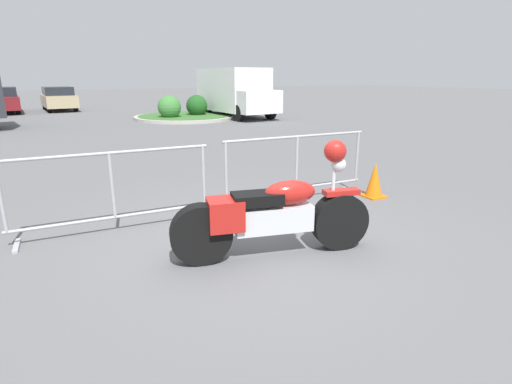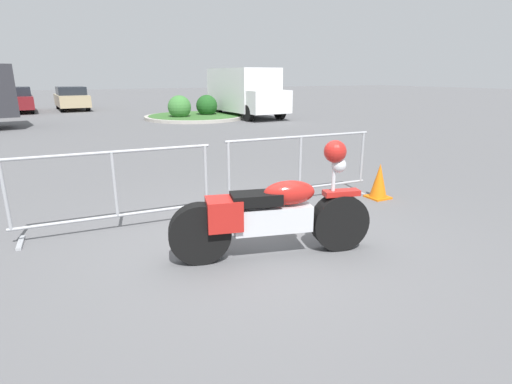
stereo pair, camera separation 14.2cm
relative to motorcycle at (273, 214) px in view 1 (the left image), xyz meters
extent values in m
plane|color=#5B5B5E|center=(0.04, 0.32, -0.50)|extent=(120.00, 120.00, 0.00)
cylinder|color=black|center=(0.79, -0.21, -0.16)|extent=(0.70, 0.35, 0.67)
cylinder|color=black|center=(-0.79, 0.21, -0.16)|extent=(0.70, 0.35, 0.67)
cube|color=silver|center=(0.00, 0.00, -0.06)|extent=(0.92, 0.47, 0.29)
ellipsoid|color=#B21E19|center=(0.18, -0.05, 0.24)|extent=(0.64, 0.41, 0.27)
cube|color=black|center=(-0.18, 0.05, 0.20)|extent=(0.60, 0.42, 0.13)
cube|color=#B21E19|center=(-0.53, 0.14, 0.05)|extent=(0.45, 0.42, 0.34)
cube|color=#B21E19|center=(0.79, -0.21, 0.20)|extent=(0.44, 0.25, 0.06)
cylinder|color=silver|center=(0.69, -0.18, 0.34)|extent=(0.05, 0.05, 0.47)
sphere|color=silver|center=(0.74, -0.19, 0.52)|extent=(0.17, 0.17, 0.17)
sphere|color=#B21E19|center=(0.69, -0.18, 0.68)|extent=(0.25, 0.25, 0.25)
cylinder|color=#9EA0A5|center=(-1.43, 1.61, 0.55)|extent=(2.54, 0.20, 0.04)
cylinder|color=#9EA0A5|center=(-1.43, 1.61, -0.30)|extent=(2.54, 0.20, 0.04)
cylinder|color=#9EA0A5|center=(-2.65, 1.69, 0.13)|extent=(0.05, 0.05, 0.85)
cylinder|color=#9EA0A5|center=(-1.43, 1.61, 0.13)|extent=(0.05, 0.05, 0.85)
cylinder|color=#9EA0A5|center=(-0.21, 1.54, 0.13)|extent=(0.05, 0.05, 0.85)
cube|color=#9EA0A5|center=(-2.58, 1.69, -0.48)|extent=(0.09, 0.44, 0.03)
cube|color=#9EA0A5|center=(-0.28, 1.54, -0.48)|extent=(0.09, 0.44, 0.03)
cylinder|color=#9EA0A5|center=(1.43, 1.61, 0.55)|extent=(2.54, 0.20, 0.04)
cylinder|color=#9EA0A5|center=(1.43, 1.61, -0.30)|extent=(2.54, 0.20, 0.04)
cylinder|color=#9EA0A5|center=(0.21, 1.69, 0.13)|extent=(0.05, 0.05, 0.85)
cylinder|color=#9EA0A5|center=(1.43, 1.61, 0.13)|extent=(0.05, 0.05, 0.85)
cylinder|color=#9EA0A5|center=(2.65, 1.54, 0.13)|extent=(0.05, 0.05, 0.85)
cube|color=#9EA0A5|center=(0.28, 1.69, -0.48)|extent=(0.09, 0.44, 0.03)
cube|color=#9EA0A5|center=(2.58, 1.54, -0.48)|extent=(0.09, 0.44, 0.03)
cube|color=white|center=(6.63, 14.62, 0.81)|extent=(2.17, 4.18, 2.00)
cube|color=white|center=(6.73, 12.12, 0.34)|extent=(1.94, 0.98, 1.00)
cylinder|color=black|center=(7.56, 12.56, -0.14)|extent=(0.27, 0.73, 0.72)
cylinder|color=black|center=(5.88, 12.49, -0.14)|extent=(0.27, 0.73, 0.72)
cylinder|color=black|center=(7.41, 15.86, -0.14)|extent=(0.27, 0.73, 0.72)
cylinder|color=black|center=(5.74, 15.78, -0.14)|extent=(0.27, 0.73, 0.72)
cube|color=maroon|center=(-3.50, 22.38, 0.08)|extent=(1.83, 4.13, 0.66)
cylinder|color=black|center=(-2.87, 23.71, -0.19)|extent=(0.23, 0.61, 0.60)
cylinder|color=black|center=(-2.75, 21.11, -0.19)|extent=(0.23, 0.61, 0.60)
cube|color=tan|center=(-0.67, 22.73, 0.07)|extent=(1.79, 4.03, 0.64)
cube|color=#1E232B|center=(-0.66, 22.59, 0.62)|extent=(1.57, 2.09, 0.46)
cylinder|color=black|center=(-1.40, 23.96, -0.20)|extent=(0.23, 0.60, 0.59)
cylinder|color=black|center=(-0.05, 24.02, -0.20)|extent=(0.23, 0.60, 0.59)
cylinder|color=black|center=(-1.29, 21.43, -0.20)|extent=(0.23, 0.60, 0.59)
cylinder|color=black|center=(0.06, 21.49, -0.20)|extent=(0.23, 0.60, 0.59)
cylinder|color=#ADA89E|center=(4.20, 14.81, -0.43)|extent=(4.75, 4.75, 0.14)
cylinder|color=#38662D|center=(4.20, 14.81, -0.35)|extent=(4.37, 4.37, 0.02)
sphere|color=#1E511E|center=(5.04, 15.15, -0.05)|extent=(0.73, 0.73, 0.73)
sphere|color=#3D7A38|center=(3.33, 14.43, 0.09)|extent=(1.05, 1.05, 1.05)
sphere|color=#1E511E|center=(4.83, 14.90, 0.08)|extent=(1.02, 1.02, 1.02)
cube|color=orange|center=(2.68, 1.11, -0.48)|extent=(0.34, 0.34, 0.03)
cone|color=orange|center=(2.68, 1.11, -0.19)|extent=(0.28, 0.28, 0.56)
camera|label=1|loc=(-2.22, -3.57, 1.49)|focal=28.00mm
camera|label=2|loc=(-2.09, -3.64, 1.49)|focal=28.00mm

